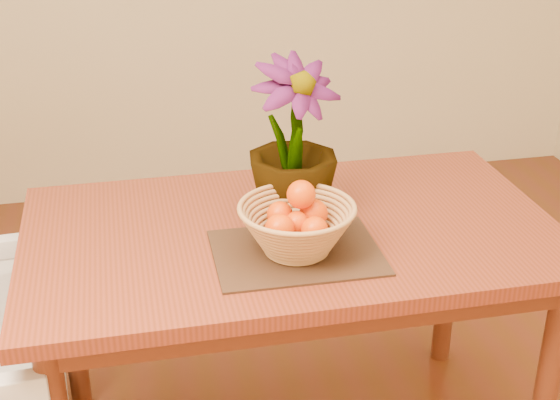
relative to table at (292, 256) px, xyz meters
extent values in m
cube|color=maroon|center=(0.00, 0.00, 0.07)|extent=(1.40, 0.80, 0.04)
cube|color=#532513|center=(0.00, 0.00, 0.01)|extent=(1.28, 0.68, 0.08)
cylinder|color=#532513|center=(0.62, -0.32, -0.31)|extent=(0.06, 0.06, 0.71)
cylinder|color=#532513|center=(-0.62, 0.32, -0.31)|extent=(0.06, 0.06, 0.71)
cylinder|color=#532513|center=(0.62, 0.32, -0.31)|extent=(0.06, 0.06, 0.71)
cube|color=#3C2116|center=(-0.02, -0.14, 0.09)|extent=(0.41, 0.31, 0.01)
cylinder|color=#BA7C4D|center=(-0.02, -0.14, 0.10)|extent=(0.15, 0.15, 0.01)
sphere|color=#F55A04|center=(-0.02, -0.14, 0.17)|extent=(0.06, 0.06, 0.06)
sphere|color=#F55A04|center=(0.03, -0.11, 0.18)|extent=(0.07, 0.07, 0.07)
sphere|color=#F55A04|center=(-0.05, -0.09, 0.18)|extent=(0.06, 0.06, 0.06)
sphere|color=#F55A04|center=(-0.07, -0.17, 0.18)|extent=(0.07, 0.07, 0.07)
sphere|color=#F55A04|center=(0.01, -0.19, 0.18)|extent=(0.06, 0.06, 0.06)
sphere|color=#F55A04|center=(0.00, -0.12, 0.24)|extent=(0.07, 0.07, 0.07)
imported|color=#164513|center=(0.02, 0.07, 0.30)|extent=(0.31, 0.31, 0.43)
camera|label=1|loc=(-0.42, -1.77, 1.03)|focal=50.00mm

